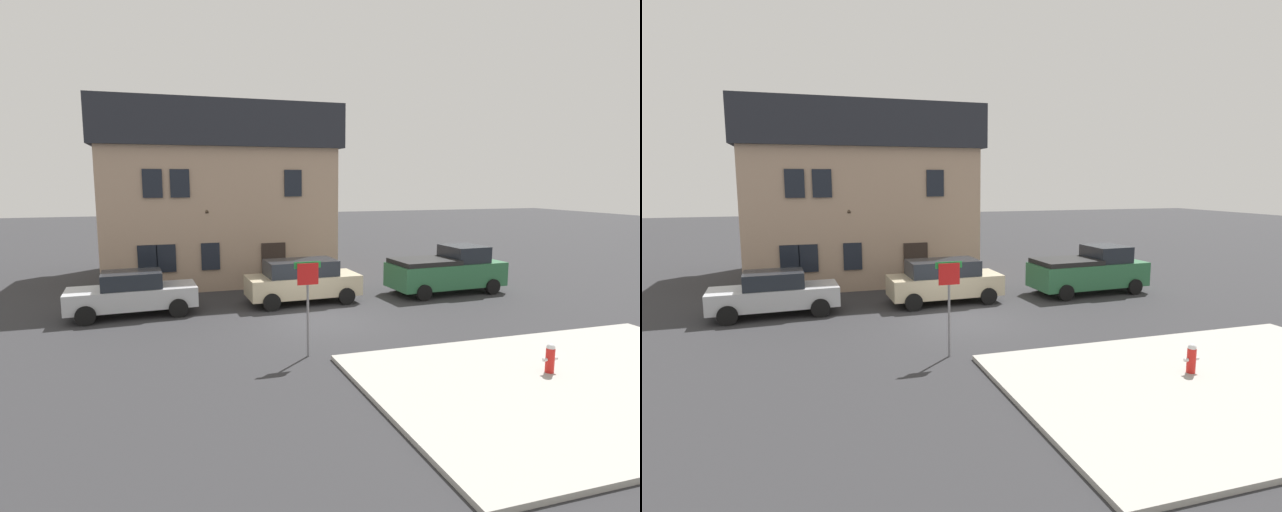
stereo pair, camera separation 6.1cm
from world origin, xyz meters
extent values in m
plane|color=#2D2D30|center=(0.00, 0.00, 0.00)|extent=(120.00, 120.00, 0.00)
cube|color=#A8A59E|center=(4.49, -7.41, 0.06)|extent=(10.64, 7.03, 0.12)
cube|color=tan|center=(-2.43, 10.41, 3.20)|extent=(10.53, 8.93, 6.40)
cube|color=#23262D|center=(-2.43, 10.41, 7.40)|extent=(11.03, 9.43, 2.01)
cube|color=#2D231E|center=(-0.32, 5.89, 1.05)|extent=(1.10, 0.12, 2.10)
cube|color=black|center=(-5.79, 5.90, 1.60)|extent=(0.80, 0.08, 1.20)
cube|color=black|center=(-5.02, 5.90, 1.60)|extent=(0.80, 0.08, 1.20)
cube|color=black|center=(-3.15, 5.90, 1.60)|extent=(0.80, 0.08, 1.20)
cube|color=black|center=(-5.45, 5.90, 4.80)|extent=(0.80, 0.08, 1.20)
cube|color=black|center=(-4.34, 5.90, 4.80)|extent=(0.80, 0.08, 1.20)
cube|color=black|center=(0.63, 5.90, 4.80)|extent=(0.80, 0.08, 1.20)
cylinder|color=#4C3D2D|center=(-2.35, 7.21, 2.87)|extent=(0.40, 0.40, 5.73)
cylinder|color=#4C3D2D|center=(-1.45, 7.18, 5.42)|extent=(0.20, 1.92, 2.00)
cylinder|color=#4C3D2D|center=(-2.33, 6.40, 4.66)|extent=(1.71, 0.20, 1.42)
cylinder|color=#4C3D2D|center=(-1.87, 7.45, 4.87)|extent=(0.65, 1.13, 1.53)
cylinder|color=#4C3D2D|center=(-3.45, 7.00, 4.58)|extent=(0.58, 2.31, 2.21)
cylinder|color=brown|center=(-0.85, 7.33, 3.01)|extent=(0.43, 0.43, 6.02)
cylinder|color=brown|center=(-0.03, 7.53, 5.36)|extent=(0.55, 1.77, 1.23)
cylinder|color=brown|center=(-0.29, 6.82, 4.04)|extent=(1.19, 1.30, 1.12)
cylinder|color=brown|center=(-0.11, 7.58, 5.23)|extent=(0.67, 1.65, 1.98)
cylinder|color=brown|center=(-0.47, 6.62, 4.76)|extent=(1.60, 0.95, 1.74)
cylinder|color=brown|center=(-1.12, 8.61, 5.17)|extent=(2.67, 0.70, 1.94)
cube|color=#B7BABF|center=(-6.29, 2.77, 0.68)|extent=(4.62, 2.02, 0.72)
cube|color=#1E232B|center=(-6.29, 2.77, 1.33)|extent=(2.17, 1.67, 0.58)
cylinder|color=black|center=(-4.80, 3.74, 0.34)|extent=(0.69, 0.26, 0.68)
cylinder|color=black|center=(-4.70, 1.96, 0.34)|extent=(0.69, 0.26, 0.68)
cylinder|color=black|center=(-7.87, 3.57, 0.34)|extent=(0.69, 0.26, 0.68)
cylinder|color=black|center=(-7.78, 1.79, 0.34)|extent=(0.69, 0.26, 0.68)
cube|color=#C6B793|center=(0.22, 2.77, 0.73)|extent=(4.58, 1.97, 0.81)
cube|color=#1E232B|center=(0.13, 2.77, 1.44)|extent=(2.85, 1.70, 0.62)
cylinder|color=black|center=(1.72, 3.73, 0.34)|extent=(0.69, 0.24, 0.68)
cylinder|color=black|center=(1.78, 1.91, 0.34)|extent=(0.69, 0.24, 0.68)
cylinder|color=black|center=(-1.35, 3.63, 0.34)|extent=(0.69, 0.24, 0.68)
cylinder|color=black|center=(-1.29, 1.81, 0.34)|extent=(0.69, 0.24, 0.68)
cube|color=#2D6B42|center=(6.72, 2.66, 0.84)|extent=(5.19, 2.32, 1.04)
cube|color=#1E232B|center=(7.64, 2.71, 1.71)|extent=(1.73, 1.89, 0.70)
cube|color=black|center=(5.60, 2.60, 1.46)|extent=(2.75, 2.11, 0.20)
cylinder|color=black|center=(8.39, 3.78, 0.34)|extent=(0.69, 0.26, 0.68)
cylinder|color=black|center=(8.50, 1.74, 0.34)|extent=(0.69, 0.26, 0.68)
cylinder|color=black|center=(4.94, 3.59, 0.34)|extent=(0.69, 0.26, 0.68)
cylinder|color=black|center=(5.05, 1.54, 0.34)|extent=(0.69, 0.26, 0.68)
cylinder|color=red|center=(4.03, -6.72, 0.43)|extent=(0.22, 0.22, 0.63)
sphere|color=silver|center=(4.03, -6.72, 0.77)|extent=(0.21, 0.21, 0.21)
cylinder|color=silver|center=(3.87, -6.72, 0.47)|extent=(0.10, 0.09, 0.09)
cylinder|color=silver|center=(4.19, -6.72, 0.47)|extent=(0.10, 0.09, 0.09)
cylinder|color=slate|center=(-1.37, -3.45, 1.33)|extent=(0.07, 0.07, 2.67)
cube|color=red|center=(-1.37, -3.47, 2.37)|extent=(0.60, 0.03, 0.60)
cube|color=#1E8C38|center=(-1.37, -3.43, 2.62)|extent=(0.76, 0.02, 0.18)
torus|color=black|center=(-3.76, 6.38, 0.36)|extent=(0.71, 0.13, 0.71)
torus|color=black|center=(-4.80, 6.50, 0.36)|extent=(0.71, 0.13, 0.71)
cylinder|color=black|center=(-4.28, 6.44, 0.58)|extent=(0.99, 0.16, 0.19)
cylinder|color=black|center=(-4.48, 6.46, 0.81)|extent=(0.09, 0.05, 0.45)
camera|label=1|loc=(-5.15, -16.62, 4.91)|focal=28.40mm
camera|label=2|loc=(-5.09, -16.64, 4.91)|focal=28.40mm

